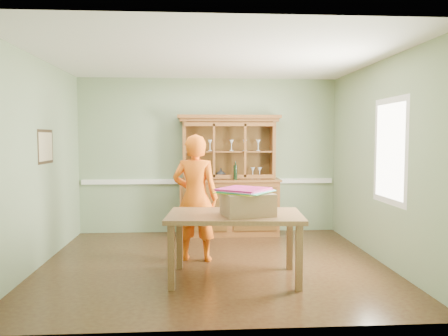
{
  "coord_description": "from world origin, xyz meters",
  "views": [
    {
      "loc": [
        -0.22,
        -5.68,
        1.67
      ],
      "look_at": [
        0.17,
        0.4,
        1.25
      ],
      "focal_mm": 35.0,
      "sensor_mm": 36.0,
      "label": 1
    }
  ],
  "objects": [
    {
      "name": "china_hutch",
      "position": [
        0.34,
        1.77,
        0.72
      ],
      "size": [
        1.75,
        0.58,
        2.05
      ],
      "color": "brown",
      "rests_on": "floor"
    },
    {
      "name": "wall_left",
      "position": [
        -2.25,
        0.0,
        1.35
      ],
      "size": [
        0.0,
        4.0,
        4.0
      ],
      "primitive_type": "plane",
      "rotation": [
        1.57,
        0.0,
        1.57
      ],
      "color": "gray",
      "rests_on": "floor"
    },
    {
      "name": "cardboard_box",
      "position": [
        0.37,
        -0.75,
        0.91
      ],
      "size": [
        0.63,
        0.54,
        0.26
      ],
      "primitive_type": "cube",
      "rotation": [
        0.0,
        0.0,
        0.2
      ],
      "color": "#916B4B",
      "rests_on": "dining_table"
    },
    {
      "name": "kite_stack",
      "position": [
        0.34,
        -0.73,
        1.07
      ],
      "size": [
        0.69,
        0.69,
        0.05
      ],
      "rotation": [
        0.0,
        0.0,
        0.94
      ],
      "color": "#F1FF20",
      "rests_on": "cardboard_box"
    },
    {
      "name": "wall_right",
      "position": [
        2.25,
        0.0,
        1.35
      ],
      "size": [
        0.0,
        4.0,
        4.0
      ],
      "primitive_type": "plane",
      "rotation": [
        1.57,
        0.0,
        -1.57
      ],
      "color": "gray",
      "rests_on": "floor"
    },
    {
      "name": "ceiling",
      "position": [
        0.0,
        0.0,
        2.7
      ],
      "size": [
        4.5,
        4.5,
        0.0
      ],
      "primitive_type": "plane",
      "rotation": [
        3.14,
        0.0,
        0.0
      ],
      "color": "white",
      "rests_on": "wall_back"
    },
    {
      "name": "floor",
      "position": [
        0.0,
        0.0,
        0.0
      ],
      "size": [
        4.5,
        4.5,
        0.0
      ],
      "primitive_type": "plane",
      "color": "#462F16",
      "rests_on": "ground"
    },
    {
      "name": "dining_table",
      "position": [
        0.23,
        -0.64,
        0.69
      ],
      "size": [
        1.63,
        1.06,
        0.78
      ],
      "rotation": [
        0.0,
        0.0,
        -0.08
      ],
      "color": "brown",
      "rests_on": "floor"
    },
    {
      "name": "chair_rail",
      "position": [
        0.0,
        1.98,
        0.9
      ],
      "size": [
        4.41,
        0.05,
        0.08
      ],
      "primitive_type": "cube",
      "color": "white",
      "rests_on": "wall_back"
    },
    {
      "name": "wall_back",
      "position": [
        0.0,
        2.0,
        1.35
      ],
      "size": [
        4.5,
        0.0,
        4.5
      ],
      "primitive_type": "plane",
      "rotation": [
        1.57,
        0.0,
        0.0
      ],
      "color": "gray",
      "rests_on": "floor"
    },
    {
      "name": "window_panel",
      "position": [
        2.23,
        -0.3,
        1.5
      ],
      "size": [
        0.03,
        0.96,
        1.36
      ],
      "color": "white",
      "rests_on": "wall_right"
    },
    {
      "name": "framed_map",
      "position": [
        -2.23,
        0.3,
        1.55
      ],
      "size": [
        0.03,
        0.6,
        0.46
      ],
      "color": "#322314",
      "rests_on": "wall_left"
    },
    {
      "name": "wall_front",
      "position": [
        0.0,
        -2.0,
        1.35
      ],
      "size": [
        4.5,
        0.0,
        4.5
      ],
      "primitive_type": "plane",
      "rotation": [
        -1.57,
        0.0,
        0.0
      ],
      "color": "gray",
      "rests_on": "floor"
    },
    {
      "name": "person",
      "position": [
        -0.23,
        0.2,
        0.86
      ],
      "size": [
        0.7,
        0.53,
        1.71
      ],
      "primitive_type": "imported",
      "rotation": [
        0.0,
        0.0,
        2.94
      ],
      "color": "orange",
      "rests_on": "floor"
    }
  ]
}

